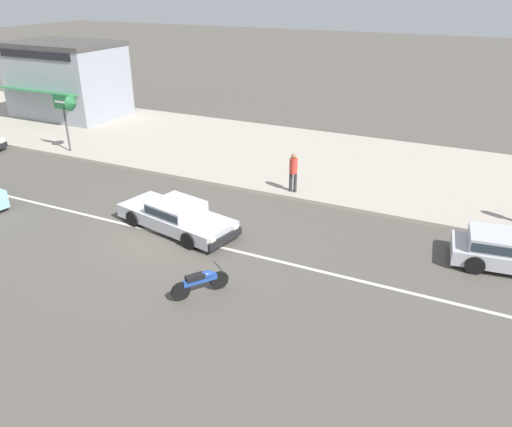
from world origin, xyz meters
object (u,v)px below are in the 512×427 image
(sedan_silver_0, at_px, (177,215))
(pedestrian_near_clock, at_px, (293,170))
(shopfront_corner_warung, at_px, (68,79))
(arrow_signboard, at_px, (71,105))
(hatchback_silver_2, at_px, (510,250))
(motorcycle_0, at_px, (201,281))

(sedan_silver_0, bearing_deg, pedestrian_near_clock, 61.52)
(sedan_silver_0, relative_size, shopfront_corner_warung, 0.72)
(sedan_silver_0, height_order, arrow_signboard, arrow_signboard)
(hatchback_silver_2, relative_size, motorcycle_0, 2.64)
(sedan_silver_0, distance_m, shopfront_corner_warung, 19.15)
(pedestrian_near_clock, relative_size, shopfront_corner_warung, 0.25)
(hatchback_silver_2, xyz_separation_m, shopfront_corner_warung, (-26.59, 8.60, 1.89))
(sedan_silver_0, distance_m, arrow_signboard, 10.85)
(sedan_silver_0, distance_m, pedestrian_near_clock, 5.52)
(hatchback_silver_2, height_order, motorcycle_0, hatchback_silver_2)
(arrow_signboard, relative_size, pedestrian_near_clock, 1.77)
(pedestrian_near_clock, bearing_deg, hatchback_silver_2, -16.76)
(hatchback_silver_2, distance_m, motorcycle_0, 9.71)
(motorcycle_0, bearing_deg, shopfront_corner_warung, 142.79)
(sedan_silver_0, height_order, shopfront_corner_warung, shopfront_corner_warung)
(arrow_signboard, relative_size, shopfront_corner_warung, 0.43)
(motorcycle_0, relative_size, shopfront_corner_warung, 0.22)
(hatchback_silver_2, bearing_deg, motorcycle_0, -145.24)
(motorcycle_0, height_order, shopfront_corner_warung, shopfront_corner_warung)
(motorcycle_0, bearing_deg, sedan_silver_0, 132.79)
(sedan_silver_0, height_order, hatchback_silver_2, hatchback_silver_2)
(hatchback_silver_2, xyz_separation_m, pedestrian_near_clock, (-8.35, 2.52, 0.54))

